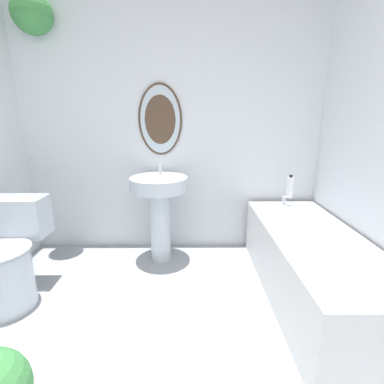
% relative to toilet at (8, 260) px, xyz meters
% --- Properties ---
extents(wall_back, '(2.91, 0.32, 2.40)m').
position_rel_toilet_xyz_m(wall_back, '(1.04, 0.90, 0.95)').
color(wall_back, silver).
rests_on(wall_back, ground_plane).
extents(toilet, '(0.42, 0.62, 0.72)m').
position_rel_toilet_xyz_m(toilet, '(0.00, 0.00, 0.00)').
color(toilet, silver).
rests_on(toilet, ground_plane).
extents(pedestal_sink, '(0.50, 0.50, 0.89)m').
position_rel_toilet_xyz_m(pedestal_sink, '(1.02, 0.59, 0.25)').
color(pedestal_sink, silver).
rests_on(pedestal_sink, ground_plane).
extents(bathtub, '(0.64, 1.61, 0.57)m').
position_rel_toilet_xyz_m(bathtub, '(2.18, 0.03, -0.06)').
color(bathtub, silver).
rests_on(bathtub, ground_plane).
extents(shampoo_bottle, '(0.06, 0.06, 0.22)m').
position_rel_toilet_xyz_m(shampoo_bottle, '(2.21, 0.70, 0.35)').
color(shampoo_bottle, white).
rests_on(shampoo_bottle, bathtub).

